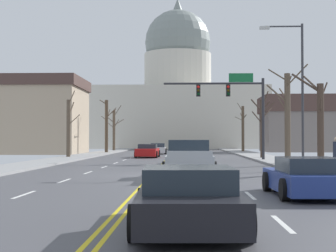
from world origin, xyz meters
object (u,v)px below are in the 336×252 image
at_px(sedan_near_00, 189,155).
at_px(street_lamp_right, 297,82).
at_px(sedan_near_04, 188,199).
at_px(sedan_oncoming_01, 158,149).
at_px(sedan_near_03, 307,178).
at_px(signal_gantry, 235,98).
at_px(sedan_near_01, 193,158).
at_px(pickup_truck_near_02, 189,161).
at_px(sedan_oncoming_00, 148,151).

bearing_deg(sedan_near_00, street_lamp_right, -50.06).
bearing_deg(sedan_near_04, sedan_oncoming_01, 93.82).
bearing_deg(sedan_near_04, sedan_near_03, 57.22).
distance_m(signal_gantry, sedan_near_00, 6.69).
height_order(signal_gantry, sedan_oncoming_01, signal_gantry).
bearing_deg(sedan_near_03, signal_gantry, 89.55).
height_order(street_lamp_right, sedan_near_04, street_lamp_right).
bearing_deg(street_lamp_right, sedan_near_04, -108.12).
distance_m(street_lamp_right, sedan_near_03, 14.60).
distance_m(street_lamp_right, sedan_near_04, 20.76).
distance_m(signal_gantry, sedan_near_03, 24.86).
xyz_separation_m(sedan_near_03, sedan_oncoming_01, (-6.87, 43.02, 0.01)).
relative_size(street_lamp_right, sedan_near_01, 1.79).
distance_m(street_lamp_right, sedan_near_00, 10.45).
height_order(street_lamp_right, sedan_oncoming_01, street_lamp_right).
distance_m(pickup_truck_near_02, sedan_near_04, 13.09).
bearing_deg(street_lamp_right, sedan_near_03, -101.12).
bearing_deg(sedan_oncoming_00, sedan_oncoming_01, 88.05).
distance_m(sedan_near_01, sedan_near_04, 19.39).
bearing_deg(sedan_near_01, sedan_near_03, -76.84).
relative_size(sedan_near_00, pickup_truck_near_02, 0.82).
height_order(sedan_near_04, sedan_oncoming_00, sedan_oncoming_00).
xyz_separation_m(sedan_near_00, sedan_near_01, (0.17, -7.14, 0.05)).
height_order(sedan_near_04, sedan_oncoming_01, sedan_oncoming_01).
relative_size(sedan_near_00, sedan_oncoming_00, 0.97).
height_order(pickup_truck_near_02, sedan_oncoming_01, pickup_truck_near_02).
relative_size(street_lamp_right, pickup_truck_near_02, 1.50).
bearing_deg(sedan_near_03, pickup_truck_near_02, 115.33).
xyz_separation_m(sedan_near_00, sedan_near_03, (3.39, -20.90, -0.00)).
bearing_deg(sedan_near_03, sedan_oncoming_01, 99.07).
bearing_deg(sedan_near_01, sedan_oncoming_00, 102.34).
xyz_separation_m(street_lamp_right, sedan_near_00, (-6.07, 7.26, -4.43)).
xyz_separation_m(sedan_near_01, sedan_oncoming_01, (-3.65, 29.26, -0.03)).
distance_m(signal_gantry, sedan_near_04, 30.66).
distance_m(sedan_near_03, sedan_oncoming_01, 43.56).
distance_m(sedan_near_03, sedan_oncoming_00, 32.95).
height_order(sedan_near_01, sedan_near_03, sedan_near_01).
xyz_separation_m(sedan_near_01, sedan_oncoming_00, (-4.02, 18.39, -0.02)).
relative_size(pickup_truck_near_02, sedan_oncoming_00, 1.18).
bearing_deg(pickup_truck_near_02, sedan_near_04, -90.41).
bearing_deg(sedan_near_03, street_lamp_right, 78.88).
distance_m(sedan_near_03, sedan_near_04, 6.69).
distance_m(sedan_near_00, sedan_near_04, 26.53).
height_order(signal_gantry, sedan_near_00, signal_gantry).
xyz_separation_m(sedan_near_03, sedan_oncoming_00, (-7.24, 32.15, 0.02)).
distance_m(sedan_near_00, sedan_near_03, 21.17).
distance_m(street_lamp_right, sedan_oncoming_01, 31.20).
bearing_deg(sedan_near_00, sedan_near_01, -88.60).
xyz_separation_m(street_lamp_right, sedan_near_04, (-6.31, -19.27, -4.44)).
height_order(sedan_near_01, sedan_near_04, sedan_near_01).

